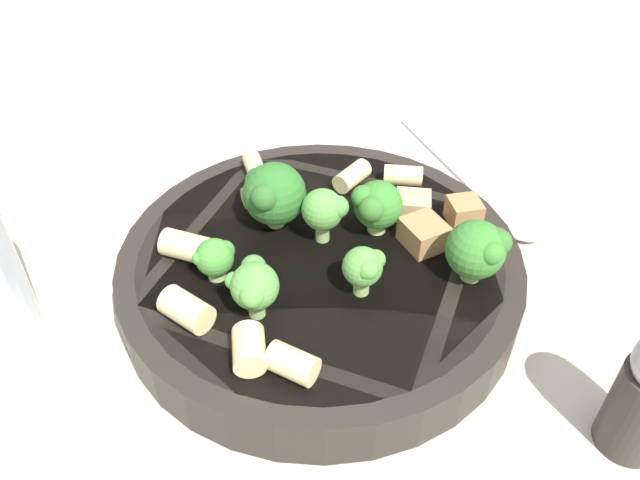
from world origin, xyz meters
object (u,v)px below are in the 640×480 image
(rigatoni_4, at_px, (249,349))
(rigatoni_6, at_px, (403,175))
(chicken_chunk_1, at_px, (413,205))
(broccoli_floret_0, at_px, (254,286))
(rigatoni_0, at_px, (186,310))
(pasta_bowl, at_px, (320,268))
(rigatoni_1, at_px, (255,169))
(chicken_chunk_2, at_px, (464,212))
(rigatoni_2, at_px, (186,246))
(rigatoni_3, at_px, (352,176))
(broccoli_floret_5, at_px, (325,210))
(chicken_chunk_0, at_px, (424,234))
(spoon, at_px, (492,199))
(rigatoni_7, at_px, (263,194))
(broccoli_floret_6, at_px, (271,195))
(broccoli_floret_1, at_px, (364,268))
(broccoli_floret_3, at_px, (480,249))
(broccoli_floret_2, at_px, (215,258))
(rigatoni_5, at_px, (292,363))
(broccoli_floret_4, at_px, (376,205))

(rigatoni_4, xyz_separation_m, rigatoni_6, (0.18, 0.04, -0.00))
(chicken_chunk_1, bearing_deg, broccoli_floret_0, 177.06)
(rigatoni_0, bearing_deg, pasta_bowl, -8.19)
(rigatoni_1, height_order, chicken_chunk_2, chicken_chunk_2)
(rigatoni_0, relative_size, rigatoni_6, 1.06)
(rigatoni_1, bearing_deg, rigatoni_4, -132.60)
(rigatoni_2, xyz_separation_m, rigatoni_3, (0.13, -0.02, -0.00))
(broccoli_floret_5, distance_m, rigatoni_1, 0.09)
(chicken_chunk_0, bearing_deg, spoon, 5.71)
(rigatoni_7, bearing_deg, spoon, -32.52)
(broccoli_floret_6, bearing_deg, broccoli_floret_1, -93.94)
(broccoli_floret_5, bearing_deg, rigatoni_0, 176.17)
(broccoli_floret_6, bearing_deg, broccoli_floret_5, -68.22)
(broccoli_floret_0, distance_m, broccoli_floret_3, 0.13)
(rigatoni_6, distance_m, chicken_chunk_1, 0.03)
(rigatoni_4, relative_size, rigatoni_7, 0.88)
(broccoli_floret_1, xyz_separation_m, broccoli_floret_3, (0.05, -0.04, 0.00))
(rigatoni_3, distance_m, rigatoni_4, 0.17)
(broccoli_floret_5, bearing_deg, broccoli_floret_2, 161.81)
(broccoli_floret_0, bearing_deg, spoon, -5.26)
(rigatoni_3, bearing_deg, rigatoni_7, 153.15)
(rigatoni_5, xyz_separation_m, rigatoni_7, (0.09, 0.12, -0.00))
(broccoli_floret_2, xyz_separation_m, rigatoni_1, (0.08, 0.06, -0.01))
(broccoli_floret_2, height_order, spoon, broccoli_floret_2)
(rigatoni_2, bearing_deg, broccoli_floret_3, -52.17)
(rigatoni_4, bearing_deg, rigatoni_3, 23.30)
(rigatoni_7, relative_size, chicken_chunk_2, 1.40)
(broccoli_floret_3, bearing_deg, chicken_chunk_2, 41.14)
(rigatoni_0, relative_size, rigatoni_7, 1.02)
(broccoli_floret_0, bearing_deg, rigatoni_2, 88.26)
(broccoli_floret_4, distance_m, broccoli_floret_5, 0.03)
(broccoli_floret_2, height_order, rigatoni_1, broccoli_floret_2)
(rigatoni_0, bearing_deg, rigatoni_3, 7.52)
(chicken_chunk_1, bearing_deg, rigatoni_5, -165.90)
(rigatoni_4, bearing_deg, chicken_chunk_0, -3.85)
(broccoli_floret_0, relative_size, broccoli_floret_5, 0.96)
(rigatoni_3, distance_m, chicken_chunk_1, 0.05)
(broccoli_floret_4, height_order, rigatoni_1, broccoli_floret_4)
(broccoli_floret_2, relative_size, broccoli_floret_4, 0.74)
(broccoli_floret_3, height_order, broccoli_floret_6, broccoli_floret_6)
(rigatoni_0, relative_size, spoon, 0.16)
(chicken_chunk_1, bearing_deg, broccoli_floret_1, -162.49)
(rigatoni_3, relative_size, chicken_chunk_1, 1.23)
(broccoli_floret_6, distance_m, rigatoni_0, 0.09)
(broccoli_floret_5, relative_size, rigatoni_6, 1.38)
(broccoli_floret_4, relative_size, broccoli_floret_6, 0.81)
(rigatoni_1, distance_m, chicken_chunk_1, 0.12)
(broccoli_floret_1, distance_m, broccoli_floret_2, 0.09)
(rigatoni_3, height_order, chicken_chunk_0, chicken_chunk_0)
(broccoli_floret_3, xyz_separation_m, broccoli_floret_4, (-0.01, 0.07, -0.00))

